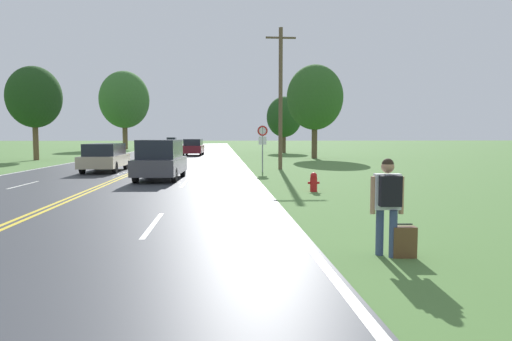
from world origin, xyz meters
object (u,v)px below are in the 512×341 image
(tree_left_verge, at_px, (34,97))
(car_dark_grey_van_nearest, at_px, (161,159))
(traffic_sign, at_px, (263,137))
(tree_far_back, at_px, (284,117))
(fire_hydrant, at_px, (314,182))
(suitcase, at_px, (404,242))
(car_champagne_van_approaching, at_px, (105,157))
(hitchhiker_person, at_px, (388,197))
(tree_behind_sign, at_px, (124,100))
(car_maroon_van_mid_near, at_px, (193,147))
(car_dark_green_van_mid_far, at_px, (172,142))
(tree_mid_treeline, at_px, (315,98))

(tree_left_verge, distance_m, car_dark_grey_van_nearest, 22.67)
(traffic_sign, height_order, tree_far_back, tree_far_back)
(fire_hydrant, relative_size, tree_far_back, 0.10)
(suitcase, height_order, car_champagne_van_approaching, car_champagne_van_approaching)
(hitchhiker_person, distance_m, tree_behind_sign, 66.47)
(traffic_sign, bearing_deg, tree_behind_sign, 110.24)
(car_maroon_van_mid_near, relative_size, car_dark_green_van_mid_far, 1.15)
(tree_mid_treeline, xyz_separation_m, car_maroon_van_mid_near, (-11.29, 6.86, -4.57))
(traffic_sign, bearing_deg, suitcase, -87.81)
(tree_left_verge, distance_m, car_maroon_van_mid_near, 15.60)
(hitchhiker_person, relative_size, tree_mid_treeline, 0.20)
(traffic_sign, distance_m, tree_left_verge, 23.03)
(tree_left_verge, bearing_deg, car_dark_grey_van_nearest, -55.23)
(tree_mid_treeline, bearing_deg, car_dark_grey_van_nearest, -120.03)
(tree_far_back, distance_m, car_dark_grey_van_nearest, 35.18)
(tree_mid_treeline, height_order, car_dark_green_van_mid_far, tree_mid_treeline)
(car_maroon_van_mid_near, distance_m, car_dark_green_van_mid_far, 39.48)
(car_dark_grey_van_nearest, bearing_deg, car_champagne_van_approaching, -140.56)
(suitcase, xyz_separation_m, tree_left_verge, (-18.50, 32.34, 4.98))
(tree_mid_treeline, bearing_deg, tree_far_back, 93.32)
(hitchhiker_person, xyz_separation_m, car_dark_green_van_mid_far, (-11.91, 79.30, -0.09))
(traffic_sign, relative_size, tree_mid_treeline, 0.31)
(hitchhiker_person, xyz_separation_m, car_dark_grey_van_nearest, (-5.53, 14.01, -0.05))
(tree_behind_sign, bearing_deg, car_dark_grey_van_nearest, -76.70)
(traffic_sign, relative_size, tree_far_back, 0.39)
(traffic_sign, xyz_separation_m, tree_left_verge, (-17.80, 14.23, 3.27))
(suitcase, relative_size, car_dark_grey_van_nearest, 0.12)
(tree_left_verge, xyz_separation_m, tree_behind_sign, (0.92, 31.55, 2.28))
(car_maroon_van_mid_near, xyz_separation_m, car_dark_green_van_mid_far, (-6.34, 38.97, 0.02))
(tree_behind_sign, height_order, car_dark_grey_van_nearest, tree_behind_sign)
(car_dark_green_van_mid_far, bearing_deg, car_champagne_van_approaching, -177.13)
(tree_behind_sign, distance_m, car_dark_grey_van_nearest, 51.63)
(traffic_sign, bearing_deg, fire_hydrant, -83.56)
(hitchhiker_person, xyz_separation_m, traffic_sign, (-0.42, 18.06, 0.96))
(tree_behind_sign, bearing_deg, suitcase, -74.62)
(car_maroon_van_mid_near, bearing_deg, tree_mid_treeline, 61.03)
(tree_far_back, height_order, car_champagne_van_approaching, tree_far_back)
(tree_mid_treeline, bearing_deg, tree_behind_sign, 127.16)
(tree_behind_sign, bearing_deg, traffic_sign, -69.76)
(traffic_sign, distance_m, car_champagne_van_approaching, 8.98)
(car_dark_green_van_mid_far, bearing_deg, tree_mid_treeline, -158.59)
(suitcase, distance_m, car_dark_grey_van_nearest, 15.22)
(fire_hydrant, xyz_separation_m, car_maroon_van_mid_near, (-6.18, 31.37, 0.55))
(suitcase, relative_size, car_maroon_van_mid_near, 0.12)
(tree_left_verge, distance_m, tree_behind_sign, 31.65)
(tree_behind_sign, relative_size, tree_far_back, 1.75)
(suitcase, xyz_separation_m, tree_behind_sign, (-17.58, 63.89, 7.26))
(tree_behind_sign, bearing_deg, car_dark_green_van_mid_far, 70.77)
(hitchhiker_person, bearing_deg, fire_hydrant, 0.10)
(fire_hydrant, xyz_separation_m, tree_far_back, (4.30, 38.48, 3.96))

